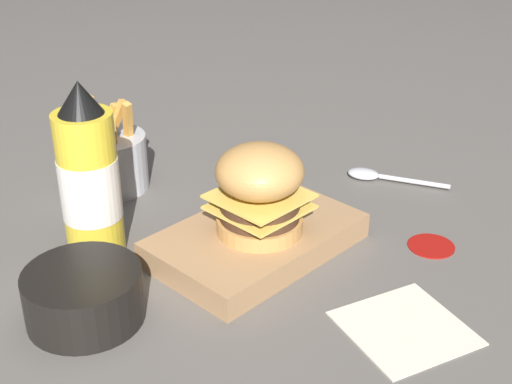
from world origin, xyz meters
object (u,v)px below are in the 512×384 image
object	(u,v)px
fries_basket	(110,160)
spoon	(374,175)
burger	(260,189)
ketchup_bottle	(89,179)
side_bowl	(84,294)
serving_board	(256,240)

from	to	relation	value
fries_basket	spoon	distance (m)	0.39
burger	ketchup_bottle	size ratio (longest dim) A/B	0.51
burger	side_bowl	world-z (taller)	burger
ketchup_bottle	fries_basket	world-z (taller)	ketchup_bottle
serving_board	burger	size ratio (longest dim) A/B	2.25
burger	serving_board	bearing A→B (deg)	-97.48
ketchup_bottle	fries_basket	size ratio (longest dim) A/B	1.53
serving_board	side_bowl	size ratio (longest dim) A/B	1.99
fries_basket	side_bowl	xyz separation A→B (m)	(0.20, 0.23, -0.01)
serving_board	burger	bearing A→B (deg)	82.52
fries_basket	ketchup_bottle	bearing A→B (deg)	48.08
fries_basket	spoon	xyz separation A→B (m)	(-0.28, 0.26, -0.04)
ketchup_bottle	spoon	distance (m)	0.43
serving_board	fries_basket	distance (m)	0.27
fries_basket	side_bowl	distance (m)	0.31
fries_basket	spoon	bearing A→B (deg)	137.70
serving_board	burger	xyz separation A→B (m)	(0.00, 0.01, 0.07)
side_bowl	burger	bearing A→B (deg)	168.80
ketchup_bottle	spoon	xyz separation A→B (m)	(-0.40, 0.13, -0.09)
side_bowl	fries_basket	bearing A→B (deg)	-130.84
serving_board	fries_basket	xyz separation A→B (m)	(0.02, -0.27, 0.03)
burger	ketchup_bottle	distance (m)	0.20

